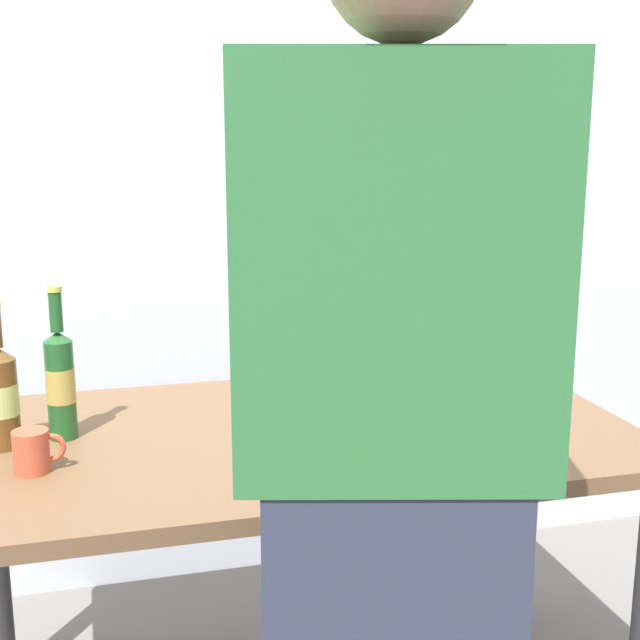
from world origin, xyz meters
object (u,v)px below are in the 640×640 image
Objects in this scene: beer_bottle_green at (60,381)px; coffee_mug at (33,451)px; laptop at (416,384)px; beer_bottle_dark at (0,395)px; person_figure at (393,489)px.

beer_bottle_green reaches higher than coffee_mug.
beer_bottle_dark reaches higher than laptop.
person_figure reaches higher than coffee_mug.
laptop is 0.22× the size of person_figure.
laptop is 0.92m from coffee_mug.
laptop is 0.97m from beer_bottle_dark.
beer_bottle_green is (0.12, 0.03, 0.01)m from beer_bottle_dark.
beer_bottle_dark is at bearing -176.25° from laptop.
laptop reaches higher than coffee_mug.
beer_bottle_green is at bearing 12.25° from beer_bottle_dark.
person_figure is 17.47× the size of coffee_mug.
coffee_mug is at bearing 133.18° from person_figure.
beer_bottle_dark is at bearing 113.26° from coffee_mug.
beer_bottle_green reaches higher than laptop.
laptop is 1.27× the size of beer_bottle_dark.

